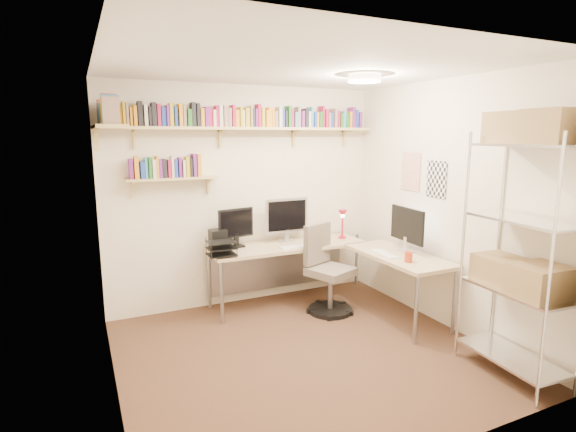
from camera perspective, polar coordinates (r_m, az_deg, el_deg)
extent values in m
plane|color=#402C1B|center=(4.27, 2.17, -16.92)|extent=(3.20, 3.20, 0.00)
cube|color=beige|center=(5.22, -5.34, 2.51)|extent=(3.20, 0.04, 2.50)
cube|color=beige|center=(3.44, -22.06, -2.25)|extent=(0.04, 3.00, 2.50)
cube|color=beige|center=(4.81, 19.46, 1.29)|extent=(0.04, 3.00, 2.50)
cube|color=beige|center=(2.66, 17.46, -5.52)|extent=(3.20, 0.04, 2.50)
cube|color=white|center=(3.84, 2.43, 18.47)|extent=(3.20, 3.00, 0.04)
cube|color=white|center=(5.17, 15.30, 5.46)|extent=(0.01, 0.30, 0.42)
cube|color=white|center=(4.88, 18.32, 4.44)|extent=(0.01, 0.28, 0.38)
cylinder|color=#FFEAC6|center=(4.36, 9.68, 16.82)|extent=(0.30, 0.30, 0.06)
cube|color=tan|center=(5.06, -4.99, 11.01)|extent=(3.05, 0.25, 0.03)
cube|color=tan|center=(4.33, -21.86, 10.45)|extent=(0.25, 1.00, 0.03)
cube|color=tan|center=(4.87, -14.44, 4.63)|extent=(0.95, 0.20, 0.02)
cube|color=tan|center=(4.84, -18.90, 9.71)|extent=(0.03, 0.20, 0.20)
cube|color=tan|center=(5.02, -8.50, 10.14)|extent=(0.03, 0.20, 0.20)
cube|color=tan|center=(5.36, 0.90, 10.26)|extent=(0.03, 0.20, 0.20)
cube|color=tan|center=(5.70, 7.33, 10.18)|extent=(0.03, 0.20, 0.20)
cube|color=gray|center=(4.76, -22.16, 11.72)|extent=(0.03, 0.13, 0.20)
cube|color=teal|center=(4.76, -21.54, 11.68)|extent=(0.04, 0.12, 0.18)
cube|color=#1E3C9E|center=(4.76, -20.99, 11.67)|extent=(0.02, 0.11, 0.18)
cube|color=orange|center=(4.77, -20.53, 11.84)|extent=(0.03, 0.11, 0.20)
cube|color=#AD9A20|center=(4.77, -20.16, 12.06)|extent=(0.03, 0.14, 0.23)
cube|color=gray|center=(4.77, -19.77, 12.03)|extent=(0.02, 0.13, 0.22)
cube|color=orange|center=(4.77, -19.32, 11.82)|extent=(0.02, 0.12, 0.18)
cube|color=orange|center=(4.78, -18.89, 11.91)|extent=(0.03, 0.14, 0.20)
cube|color=black|center=(4.79, -18.30, 12.22)|extent=(0.04, 0.12, 0.24)
cube|color=beige|center=(4.79, -17.66, 12.05)|extent=(0.03, 0.14, 0.21)
cube|color=black|center=(4.80, -17.16, 11.97)|extent=(0.02, 0.12, 0.19)
cube|color=black|center=(4.80, -16.71, 12.24)|extent=(0.04, 0.13, 0.23)
cube|color=#A8163D|center=(4.81, -16.12, 12.20)|extent=(0.03, 0.11, 0.22)
cube|color=#1E3C9E|center=(4.82, -15.56, 12.04)|extent=(0.04, 0.11, 0.19)
cube|color=#691F74|center=(4.83, -15.11, 12.17)|extent=(0.02, 0.14, 0.21)
cube|color=#AD9A20|center=(4.83, -14.65, 12.32)|extent=(0.04, 0.12, 0.23)
cube|color=#1E3C9E|center=(4.84, -14.12, 12.14)|extent=(0.03, 0.12, 0.20)
cube|color=orange|center=(4.85, -13.57, 12.33)|extent=(0.04, 0.14, 0.23)
cube|color=gray|center=(4.86, -13.05, 12.31)|extent=(0.03, 0.11, 0.22)
cube|color=#216522|center=(4.87, -12.50, 12.05)|extent=(0.04, 0.14, 0.18)
cube|color=black|center=(4.88, -11.99, 12.48)|extent=(0.04, 0.12, 0.25)
cube|color=black|center=(4.89, -11.41, 12.45)|extent=(0.03, 0.12, 0.24)
cube|color=orange|center=(4.90, -10.92, 12.17)|extent=(0.04, 0.13, 0.19)
cube|color=#691F74|center=(4.92, -10.38, 12.26)|extent=(0.04, 0.15, 0.20)
cube|color=#A8163D|center=(4.93, -9.90, 12.17)|extent=(0.03, 0.12, 0.19)
cube|color=beige|center=(4.94, -9.49, 12.12)|extent=(0.03, 0.15, 0.18)
cube|color=#A8163D|center=(4.95, -9.11, 12.38)|extent=(0.03, 0.13, 0.22)
cube|color=beige|center=(4.96, -8.69, 12.44)|extent=(0.04, 0.15, 0.23)
cube|color=gray|center=(4.97, -8.09, 12.42)|extent=(0.04, 0.15, 0.22)
cube|color=gray|center=(4.99, -7.58, 12.29)|extent=(0.04, 0.13, 0.20)
cube|color=#A8163D|center=(5.00, -7.10, 12.47)|extent=(0.03, 0.14, 0.23)
cube|color=orange|center=(5.01, -6.66, 12.19)|extent=(0.04, 0.14, 0.18)
cube|color=#AD9A20|center=(5.03, -6.15, 12.37)|extent=(0.03, 0.14, 0.21)
cube|color=beige|center=(5.04, -5.80, 12.21)|extent=(0.02, 0.11, 0.18)
cube|color=#AD9A20|center=(5.05, -5.36, 12.33)|extent=(0.04, 0.14, 0.20)
cube|color=gray|center=(5.07, -4.88, 12.43)|extent=(0.02, 0.14, 0.22)
cube|color=black|center=(5.08, -4.57, 12.34)|extent=(0.02, 0.14, 0.21)
cube|color=#691F74|center=(5.09, -4.27, 12.29)|extent=(0.02, 0.15, 0.20)
cube|color=#A8163D|center=(5.10, -3.84, 12.59)|extent=(0.04, 0.13, 0.25)
cube|color=#AD9A20|center=(5.12, -3.36, 12.37)|extent=(0.03, 0.13, 0.21)
cube|color=orange|center=(5.13, -2.91, 12.23)|extent=(0.03, 0.14, 0.19)
cube|color=orange|center=(5.15, -2.53, 12.40)|extent=(0.04, 0.13, 0.22)
cube|color=orange|center=(5.16, -2.11, 12.37)|extent=(0.03, 0.12, 0.21)
cube|color=gray|center=(5.18, -1.71, 12.18)|extent=(0.03, 0.12, 0.18)
cube|color=beige|center=(5.20, -1.20, 12.43)|extent=(0.04, 0.13, 0.23)
cube|color=#1E3C9E|center=(5.21, -0.83, 12.33)|extent=(0.03, 0.13, 0.21)
cube|color=black|center=(5.23, -0.46, 12.20)|extent=(0.03, 0.14, 0.18)
cube|color=#216522|center=(5.25, -0.02, 12.49)|extent=(0.03, 0.14, 0.24)
cube|color=#A8163D|center=(5.26, 0.33, 12.27)|extent=(0.03, 0.13, 0.20)
cube|color=teal|center=(5.28, 0.79, 12.10)|extent=(0.04, 0.14, 0.17)
cube|color=gray|center=(5.30, 1.23, 12.43)|extent=(0.03, 0.11, 0.23)
cube|color=#691F74|center=(5.32, 1.68, 12.17)|extent=(0.04, 0.13, 0.19)
cube|color=black|center=(5.34, 2.15, 12.31)|extent=(0.03, 0.12, 0.21)
cube|color=beige|center=(5.36, 2.50, 12.14)|extent=(0.03, 0.13, 0.18)
cube|color=teal|center=(5.38, 2.83, 12.41)|extent=(0.02, 0.13, 0.24)
cube|color=#1E3C9E|center=(5.39, 3.19, 12.08)|extent=(0.03, 0.14, 0.18)
cube|color=orange|center=(5.41, 3.55, 12.07)|extent=(0.03, 0.12, 0.18)
cube|color=#216522|center=(5.43, 3.91, 12.09)|extent=(0.03, 0.14, 0.18)
cube|color=#A8163D|center=(5.45, 4.27, 12.43)|extent=(0.03, 0.12, 0.25)
cube|color=#A8163D|center=(5.47, 4.64, 12.24)|extent=(0.03, 0.15, 0.21)
cube|color=gray|center=(5.49, 5.02, 12.00)|extent=(0.03, 0.14, 0.17)
cube|color=#1E3C9E|center=(5.51, 5.39, 11.99)|extent=(0.03, 0.12, 0.17)
cube|color=gray|center=(5.53, 5.77, 12.24)|extent=(0.03, 0.15, 0.22)
cube|color=#A8163D|center=(5.55, 6.15, 12.12)|extent=(0.03, 0.13, 0.20)
cube|color=#216522|center=(5.57, 6.54, 11.95)|extent=(0.03, 0.14, 0.17)
cube|color=teal|center=(5.60, 6.93, 12.06)|extent=(0.04, 0.12, 0.20)
cube|color=#216522|center=(5.62, 7.30, 11.91)|extent=(0.03, 0.11, 0.17)
cube|color=orange|center=(5.64, 7.68, 12.02)|extent=(0.03, 0.13, 0.19)
cube|color=#691F74|center=(5.67, 8.06, 12.25)|extent=(0.04, 0.13, 0.24)
cube|color=#1E3C9E|center=(5.69, 8.49, 12.10)|extent=(0.04, 0.11, 0.22)
cube|color=#691F74|center=(5.72, 8.85, 11.94)|extent=(0.03, 0.15, 0.19)
cube|color=gray|center=(3.90, -21.56, 12.37)|extent=(0.13, 0.03, 0.21)
cube|color=teal|center=(3.95, -21.62, 12.46)|extent=(0.13, 0.04, 0.23)
cube|color=#AD9A20|center=(3.99, -21.64, 12.07)|extent=(0.15, 0.03, 0.18)
cube|color=#A8163D|center=(4.03, -21.71, 12.48)|extent=(0.13, 0.03, 0.24)
cube|color=gray|center=(4.06, -21.75, 12.49)|extent=(0.11, 0.03, 0.25)
cube|color=beige|center=(4.11, -21.76, 11.91)|extent=(0.12, 0.04, 0.17)
cube|color=gray|center=(4.16, -21.81, 12.00)|extent=(0.15, 0.04, 0.19)
cube|color=#691F74|center=(4.19, -21.84, 11.96)|extent=(0.12, 0.02, 0.18)
cube|color=gray|center=(4.24, -21.88, 11.92)|extent=(0.14, 0.04, 0.18)
cube|color=teal|center=(4.28, -21.92, 11.85)|extent=(0.15, 0.02, 0.18)
cube|color=teal|center=(4.33, -21.96, 11.92)|extent=(0.12, 0.04, 0.19)
cube|color=teal|center=(4.38, -22.01, 11.90)|extent=(0.15, 0.04, 0.19)
cube|color=orange|center=(4.43, -22.06, 12.10)|extent=(0.11, 0.04, 0.23)
cube|color=#AD9A20|center=(4.47, -22.08, 11.78)|extent=(0.13, 0.03, 0.18)
cube|color=gray|center=(4.51, -22.10, 11.73)|extent=(0.13, 0.03, 0.18)
cube|color=#A8163D|center=(4.55, -22.16, 12.04)|extent=(0.14, 0.04, 0.23)
cube|color=#1E3C9E|center=(4.60, -22.19, 12.00)|extent=(0.12, 0.04, 0.23)
cube|color=#A8163D|center=(4.64, -22.22, 11.82)|extent=(0.11, 0.02, 0.21)
cube|color=#1E3C9E|center=(4.68, -22.26, 11.99)|extent=(0.11, 0.04, 0.24)
cube|color=#1E3C9E|center=(4.73, -22.28, 11.82)|extent=(0.13, 0.04, 0.21)
cube|color=#691F74|center=(4.81, -19.34, 5.64)|extent=(0.04, 0.12, 0.20)
cube|color=orange|center=(4.81, -18.72, 5.83)|extent=(0.04, 0.11, 0.22)
cube|color=#1E3C9E|center=(4.82, -18.03, 5.56)|extent=(0.04, 0.13, 0.17)
cube|color=teal|center=(4.82, -17.59, 5.83)|extent=(0.03, 0.11, 0.21)
cube|color=#216522|center=(4.83, -17.17, 5.87)|extent=(0.03, 0.14, 0.21)
cube|color=beige|center=(4.83, -16.70, 5.78)|extent=(0.04, 0.15, 0.19)
cube|color=orange|center=(4.84, -16.31, 5.98)|extent=(0.02, 0.14, 0.22)
cube|color=#691F74|center=(4.84, -15.95, 5.80)|extent=(0.03, 0.14, 0.19)
cube|color=black|center=(4.85, -15.48, 5.85)|extent=(0.04, 0.14, 0.19)
cube|color=#A8163D|center=(4.86, -14.90, 5.83)|extent=(0.03, 0.12, 0.18)
cube|color=beige|center=(4.86, -14.51, 6.08)|extent=(0.03, 0.11, 0.22)
cube|color=#1E3C9E|center=(4.87, -14.11, 5.91)|extent=(0.03, 0.12, 0.19)
cube|color=#691F74|center=(4.88, -13.62, 6.04)|extent=(0.03, 0.11, 0.21)
cube|color=beige|center=(4.89, -13.15, 5.90)|extent=(0.03, 0.13, 0.18)
cube|color=#AD9A20|center=(4.90, -12.68, 6.12)|extent=(0.04, 0.11, 0.21)
cube|color=black|center=(4.91, -12.28, 6.07)|extent=(0.02, 0.13, 0.20)
cube|color=#691F74|center=(4.91, -11.88, 6.34)|extent=(0.03, 0.15, 0.24)
cube|color=orange|center=(4.92, -11.32, 6.34)|extent=(0.04, 0.13, 0.24)
cube|color=tan|center=(5.18, -0.11, -3.82)|extent=(1.82, 0.58, 0.04)
cube|color=tan|center=(4.91, 13.87, -4.93)|extent=(0.58, 1.25, 0.04)
cylinder|color=gray|center=(4.77, -8.40, -9.63)|extent=(0.04, 0.04, 0.67)
cylinder|color=gray|center=(5.21, -9.96, -7.96)|extent=(0.04, 0.04, 0.67)
cylinder|color=gray|center=(6.01, 8.71, -5.44)|extent=(0.04, 0.04, 0.67)
cylinder|color=gray|center=(4.46, 15.96, -11.42)|extent=(0.04, 0.04, 0.67)
cylinder|color=gray|center=(4.77, 20.38, -10.21)|extent=(0.04, 0.04, 0.67)
cube|color=gray|center=(5.48, -1.22, -6.36)|extent=(1.73, 0.02, 0.53)
cube|color=silver|center=(5.23, -0.17, 0.08)|extent=(0.53, 0.03, 0.40)
cube|color=black|center=(5.21, -0.08, 0.04)|extent=(0.48, 0.00, 0.35)
cube|color=black|center=(5.01, -6.64, -0.90)|extent=(0.42, 0.03, 0.33)
cube|color=black|center=(4.96, 14.88, -1.07)|extent=(0.03, 0.56, 0.36)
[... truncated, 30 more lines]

